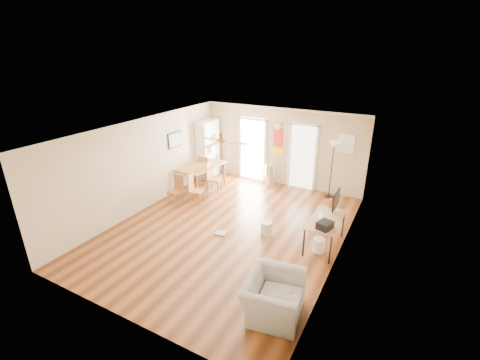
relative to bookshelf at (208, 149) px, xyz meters
The scene contains 30 objects.
floor 3.98m from the bookshelf, 48.93° to the right, with size 7.00×7.00×0.00m, color brown.
ceiling 4.16m from the bookshelf, 48.93° to the right, with size 5.50×7.00×0.00m, color silver, non-canonical shape.
wall_back 2.61m from the bookshelf, 13.37° to the left, with size 5.50×0.04×2.60m, color beige, non-canonical shape.
wall_front 6.89m from the bookshelf, 68.45° to the right, with size 5.50×0.04×2.60m, color beige, non-canonical shape.
wall_left 2.92m from the bookshelf, 94.40° to the right, with size 0.04×7.00×2.60m, color beige, non-canonical shape.
wall_right 6.03m from the bookshelf, 28.79° to the right, with size 0.04×7.00×2.60m, color beige, non-canonical shape.
crown_molding 4.14m from the bookshelf, 48.93° to the right, with size 5.50×7.00×0.08m, color white, non-canonical shape.
kitchen_doorway 1.59m from the bookshelf, 21.64° to the left, with size 0.90×0.10×2.10m, color white, non-canonical shape.
bathroom_doorway 3.33m from the bookshelf, 10.14° to the left, with size 0.80×0.10×2.10m, color white, non-canonical shape.
wall_decal 2.53m from the bookshelf, 13.59° to the left, with size 0.46×0.03×1.10m, color red.
ac_grille 4.66m from the bookshelf, ahead, with size 0.50×0.04×0.60m, color white.
framed_poster 1.66m from the bookshelf, 97.53° to the right, with size 0.04×0.66×0.48m, color black.
ceiling_fan 4.31m from the bookshelf, 51.70° to the right, with size 1.24×1.24×0.20m, color #593819, non-canonical shape.
bookshelf is the anchor object (origin of this frame).
dining_table 1.24m from the bookshelf, 69.58° to the right, with size 0.96×1.60×0.80m, color olive, non-canonical shape.
dining_chair_right_a 1.52m from the bookshelf, 49.27° to the right, with size 0.40×0.40×0.97m, color #915A2E, non-canonical shape.
dining_chair_right_b 2.33m from the bookshelf, 65.80° to the right, with size 0.38×0.38×0.92m, color #A66435, non-canonical shape.
dining_chair_near 2.47m from the bookshelf, 80.93° to the right, with size 0.37×0.37×0.90m, color brown, non-canonical shape.
dining_chair_far 0.76m from the bookshelf, 66.64° to the right, with size 0.39×0.39×0.96m, color #AA7837, non-canonical shape.
trash_can 2.40m from the bookshelf, ahead, with size 0.35×0.35×0.75m, color silver.
torchiere_lamp 4.31m from the bookshelf, ahead, with size 0.34×0.34×1.79m, color black, non-canonical shape.
computer_desk 5.54m from the bookshelf, 27.30° to the right, with size 0.67×1.34×0.72m, color tan, non-canonical shape.
imac 5.44m from the bookshelf, 23.34° to the right, with size 0.08×0.60×0.56m, color black, non-canonical shape.
keyboard 5.32m from the bookshelf, 27.12° to the right, with size 0.12×0.38×0.01m, color silver.
printer 5.80m from the bookshelf, 30.81° to the right, with size 0.27×0.32×0.16m, color black.
orange_bottle 5.19m from the bookshelf, 21.41° to the right, with size 0.08×0.08×0.23m, color red.
wastebasket_a 4.47m from the bookshelf, 37.52° to the right, with size 0.29×0.29×0.33m, color silver.
wastebasket_b 5.68m from the bookshelf, 29.99° to the right, with size 0.28×0.28×0.32m, color white.
floor_cloth 4.19m from the bookshelf, 52.52° to the right, with size 0.27×0.22×0.04m, color gray.
armchair 6.92m from the bookshelf, 47.22° to the right, with size 1.10×0.96×0.71m, color #A1A09B.
Camera 1 is at (3.80, -6.44, 4.38)m, focal length 24.72 mm.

